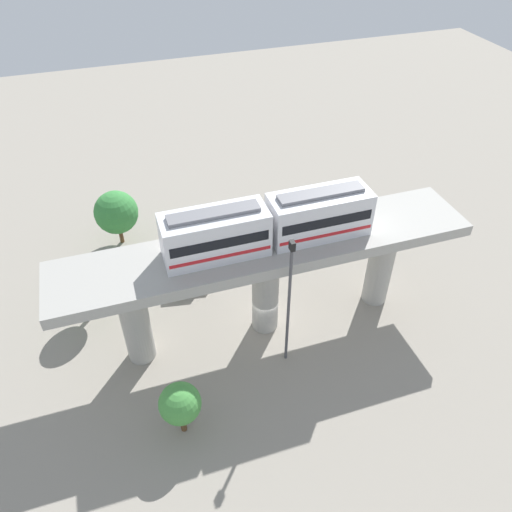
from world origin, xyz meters
TOP-DOWN VIEW (x-y plane):
  - ground_plane at (0.00, 0.00)m, footprint 120.00×120.00m
  - viaduct at (0.00, 0.00)m, footprint 5.20×28.00m
  - train at (0.00, 0.13)m, footprint 2.64×13.55m
  - parked_car_silver at (-6.17, -4.74)m, footprint 2.47×4.44m
  - parked_car_blue at (-11.74, -0.99)m, footprint 2.57×4.47m
  - tree_near_viaduct at (6.64, -7.53)m, footprint 2.53×2.53m
  - tree_mid_lot at (-5.09, -12.12)m, footprint 2.79×2.79m
  - tree_far_corner at (-13.44, -8.96)m, footprint 3.76×3.76m
  - signal_post at (3.40, 0.37)m, footprint 0.44×0.28m

SIDE VIEW (x-z plane):
  - ground_plane at x=0.00m, z-range 0.00..0.00m
  - parked_car_silver at x=-6.17m, z-range -0.14..1.62m
  - parked_car_blue at x=-11.74m, z-range -0.14..1.62m
  - tree_near_viaduct at x=6.64m, z-range 0.71..4.71m
  - tree_far_corner at x=-13.44m, z-range 0.66..5.76m
  - tree_mid_lot at x=-5.09m, z-range 0.91..5.58m
  - signal_post at x=3.40m, z-range 0.52..10.89m
  - viaduct at x=0.00m, z-range 1.96..9.72m
  - train at x=0.00m, z-range 7.67..10.91m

